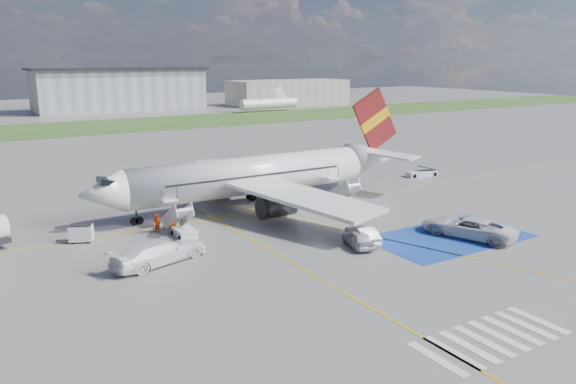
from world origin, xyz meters
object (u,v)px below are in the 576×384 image
car_silver_a (358,238)px  belt_loader (422,174)px  airliner (263,174)px  car_silver_b (363,234)px  gpu_cart (81,234)px  van_white_b (160,248)px  van_white_a (468,224)px

car_silver_a → belt_loader: bearing=-128.1°
airliner → belt_loader: 25.61m
car_silver_a → car_silver_b: bearing=-132.3°
gpu_cart → van_white_b: size_ratio=0.36×
belt_loader → van_white_a: size_ratio=0.77×
gpu_cart → car_silver_a: bearing=-10.3°
van_white_a → car_silver_b: bearing=-40.0°
belt_loader → van_white_a: 25.98m
car_silver_b → gpu_cart: bearing=-16.2°
car_silver_b → van_white_b: 16.72m
airliner → car_silver_b: size_ratio=8.17×
car_silver_b → van_white_a: van_white_a is taller
car_silver_b → airliner: bearing=-69.7°
van_white_a → van_white_b: 26.22m
belt_loader → van_white_b: 42.44m
van_white_a → car_silver_a: bearing=-35.3°
car_silver_b → van_white_a: bearing=174.4°
car_silver_a → van_white_b: 16.01m
gpu_cart → car_silver_a: size_ratio=0.53×
belt_loader → car_silver_b: size_ratio=1.06×
car_silver_b → van_white_b: van_white_b is taller
van_white_b → airliner: bearing=-70.5°
airliner → gpu_cart: (-19.02, -2.53, -2.69)m
gpu_cart → van_white_b: 9.28m
airliner → van_white_b: size_ratio=6.16×
airliner → car_silver_a: bearing=-89.2°
belt_loader → van_white_b: van_white_b is taller
airliner → gpu_cart: bearing=-172.4°
car_silver_a → van_white_a: bearing=179.4°
belt_loader → car_silver_b: car_silver_b is taller
gpu_cart → van_white_b: (4.00, -8.37, 0.47)m
airliner → gpu_cart: airliner is taller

